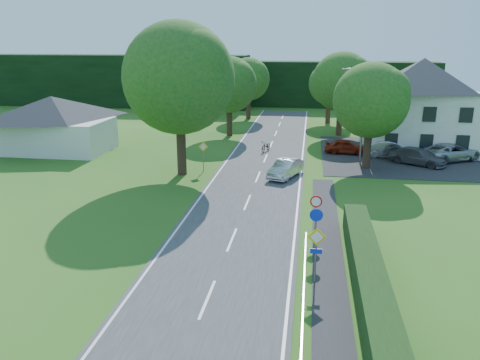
% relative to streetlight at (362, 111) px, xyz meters
% --- Properties ---
extents(road, '(7.00, 80.00, 0.04)m').
position_rel_streetlight_xyz_m(road, '(-8.06, -10.00, -4.44)').
color(road, '#38383A').
rests_on(road, ground).
extents(parking_pad, '(14.00, 16.00, 0.04)m').
position_rel_streetlight_xyz_m(parking_pad, '(3.94, 3.00, -4.44)').
color(parking_pad, '#262528').
rests_on(parking_pad, ground).
extents(line_edge_left, '(0.12, 80.00, 0.01)m').
position_rel_streetlight_xyz_m(line_edge_left, '(-11.31, -10.00, -4.42)').
color(line_edge_left, white).
rests_on(line_edge_left, road).
extents(line_edge_right, '(0.12, 80.00, 0.01)m').
position_rel_streetlight_xyz_m(line_edge_right, '(-4.81, -10.00, -4.42)').
color(line_edge_right, white).
rests_on(line_edge_right, road).
extents(line_centre, '(0.12, 80.00, 0.01)m').
position_rel_streetlight_xyz_m(line_centre, '(-8.06, -10.00, -4.42)').
color(line_centre, white).
rests_on(line_centre, road).
extents(tree_main, '(9.40, 9.40, 11.64)m').
position_rel_streetlight_xyz_m(tree_main, '(-14.06, -6.00, 1.36)').
color(tree_main, '#185018').
rests_on(tree_main, ground).
extents(tree_left_far, '(7.00, 7.00, 8.58)m').
position_rel_streetlight_xyz_m(tree_left_far, '(-13.06, 10.00, -0.17)').
color(tree_left_far, '#185018').
rests_on(tree_left_far, ground).
extents(tree_right_far, '(7.40, 7.40, 9.09)m').
position_rel_streetlight_xyz_m(tree_right_far, '(-1.06, 12.00, 0.08)').
color(tree_right_far, '#185018').
rests_on(tree_right_far, ground).
extents(tree_left_back, '(6.60, 6.60, 8.07)m').
position_rel_streetlight_xyz_m(tree_left_back, '(-12.56, 22.00, -0.43)').
color(tree_left_back, '#185018').
rests_on(tree_left_back, ground).
extents(tree_right_back, '(6.20, 6.20, 7.56)m').
position_rel_streetlight_xyz_m(tree_right_back, '(-2.06, 20.00, -0.68)').
color(tree_right_back, '#185018').
rests_on(tree_right_back, ground).
extents(tree_right_mid, '(7.00, 7.00, 8.58)m').
position_rel_streetlight_xyz_m(tree_right_mid, '(0.44, -2.00, -0.17)').
color(tree_right_mid, '#185018').
rests_on(tree_right_mid, ground).
extents(treeline_left, '(44.00, 6.00, 8.00)m').
position_rel_streetlight_xyz_m(treeline_left, '(-36.06, 32.00, -0.46)').
color(treeline_left, black).
rests_on(treeline_left, ground).
extents(treeline_right, '(30.00, 5.00, 7.00)m').
position_rel_streetlight_xyz_m(treeline_right, '(-0.06, 36.00, -0.96)').
color(treeline_right, black).
rests_on(treeline_right, ground).
extents(bungalow_left, '(11.00, 6.50, 5.20)m').
position_rel_streetlight_xyz_m(bungalow_left, '(-28.06, 0.00, -1.75)').
color(bungalow_left, silver).
rests_on(bungalow_left, ground).
extents(house_white, '(10.60, 8.40, 8.60)m').
position_rel_streetlight_xyz_m(house_white, '(5.94, 6.00, -0.06)').
color(house_white, silver).
rests_on(house_white, ground).
extents(streetlight, '(2.03, 0.18, 8.00)m').
position_rel_streetlight_xyz_m(streetlight, '(0.00, 0.00, 0.00)').
color(streetlight, slate).
rests_on(streetlight, ground).
extents(sign_priority_right, '(0.78, 0.09, 2.59)m').
position_rel_streetlight_xyz_m(sign_priority_right, '(-3.76, -22.02, -2.67)').
color(sign_priority_right, slate).
rests_on(sign_priority_right, ground).
extents(sign_roundabout, '(0.64, 0.08, 2.37)m').
position_rel_streetlight_xyz_m(sign_roundabout, '(-3.76, -19.02, -2.79)').
color(sign_roundabout, slate).
rests_on(sign_roundabout, ground).
extents(sign_speed_limit, '(0.64, 0.11, 2.37)m').
position_rel_streetlight_xyz_m(sign_speed_limit, '(-3.76, -17.03, -2.70)').
color(sign_speed_limit, slate).
rests_on(sign_speed_limit, ground).
extents(sign_priority_left, '(0.78, 0.09, 2.44)m').
position_rel_streetlight_xyz_m(sign_priority_left, '(-12.56, -5.02, -2.75)').
color(sign_priority_left, slate).
rests_on(sign_priority_left, ground).
extents(moving_car, '(2.75, 4.35, 1.35)m').
position_rel_streetlight_xyz_m(moving_car, '(-5.97, -5.72, -3.75)').
color(moving_car, silver).
rests_on(moving_car, road).
extents(motorcycle, '(1.20, 2.07, 1.03)m').
position_rel_streetlight_xyz_m(motorcycle, '(-8.30, 2.78, -3.91)').
color(motorcycle, black).
rests_on(motorcycle, road).
extents(parked_car_red, '(3.93, 1.77, 1.31)m').
position_rel_streetlight_xyz_m(parked_car_red, '(-0.88, 3.00, -3.77)').
color(parked_car_red, maroon).
rests_on(parked_car_red, parking_pad).
extents(parked_car_silver_a, '(4.66, 1.87, 1.51)m').
position_rel_streetlight_xyz_m(parked_car_silver_a, '(2.88, 2.44, -3.67)').
color(parked_car_silver_a, '#AFAFB4').
rests_on(parked_car_silver_a, parking_pad).
extents(parked_car_grey, '(4.99, 4.13, 1.36)m').
position_rel_streetlight_xyz_m(parked_car_grey, '(4.87, -0.12, -3.74)').
color(parked_car_grey, '#545459').
rests_on(parked_car_grey, parking_pad).
extents(parked_car_silver_b, '(5.99, 4.89, 1.52)m').
position_rel_streetlight_xyz_m(parked_car_silver_b, '(8.02, 1.68, -3.67)').
color(parked_car_silver_b, '#B0B1B7').
rests_on(parked_car_silver_b, parking_pad).
extents(parasol, '(2.31, 2.33, 1.71)m').
position_rel_streetlight_xyz_m(parasol, '(3.88, 5.00, -3.57)').
color(parasol, red).
rests_on(parasol, parking_pad).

